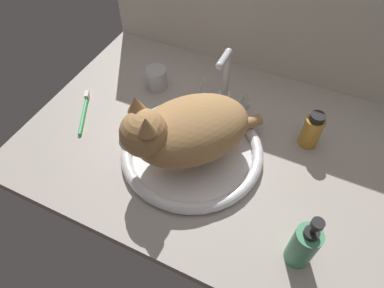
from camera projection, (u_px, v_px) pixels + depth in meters
The scene contains 9 objects.
countertop at pixel (215, 146), 93.18cm from camera, with size 105.27×70.77×3.00cm, color #ADA399.
backsplash_wall at pixel (266, 18), 98.80cm from camera, with size 105.27×2.40×41.85cm, color silver.
sink_basin at pixel (192, 150), 88.71cm from camera, with size 37.76×37.76×2.97cm.
faucet at pixel (225, 83), 97.08cm from camera, with size 16.41×9.48×18.50cm.
cat at pixel (183, 131), 80.98cm from camera, with size 34.54×35.58×19.35cm.
amber_bottle at pixel (312, 130), 88.11cm from camera, with size 5.11×5.11×10.93cm.
metal_jar at pixel (157, 78), 103.69cm from camera, with size 6.37×6.37×7.01cm.
soap_pump_bottle at pixel (303, 245), 67.29cm from camera, with size 5.45×5.45×16.68cm.
toothbrush at pixel (84, 111), 98.77cm from camera, with size 9.11×15.58×1.70cm.
Camera 1 is at (18.68, -55.21, 74.49)cm, focal length 31.18 mm.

